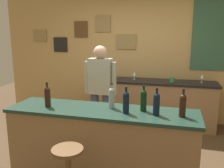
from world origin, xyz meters
The scene contains 14 objects.
ground_plane centered at (0.00, 0.00, 0.00)m, with size 10.00×10.00×0.00m, color #4C3823.
back_wall centered at (0.03, 2.03, 1.42)m, with size 6.00×0.09×2.80m.
bar_counter centered at (0.00, -0.40, 0.46)m, with size 2.26×0.60×0.92m.
side_counter centered at (0.40, 1.65, 0.45)m, with size 2.43×0.56×0.90m.
bartender centered at (-0.32, 0.57, 0.94)m, with size 0.52×0.21×1.62m.
wine_bottle_a centered at (-0.66, -0.47, 1.06)m, with size 0.07×0.07×0.31m.
wine_bottle_b centered at (0.10, -0.31, 1.06)m, with size 0.07×0.07×0.31m.
wine_bottle_c centered at (0.31, -0.46, 1.06)m, with size 0.07×0.07×0.31m.
wine_bottle_d centered at (0.49, -0.32, 1.06)m, with size 0.07×0.07×0.31m.
wine_bottle_e centered at (0.64, -0.44, 1.06)m, with size 0.07×0.07×0.31m.
wine_bottle_f centered at (0.92, -0.42, 1.06)m, with size 0.07×0.07×0.31m.
wine_glass_a centered at (0.03, 1.70, 1.01)m, with size 0.07×0.07×0.16m.
wine_glass_b centered at (1.31, 1.72, 1.01)m, with size 0.07×0.07×0.16m.
coffee_mug centered at (0.78, 1.57, 0.95)m, with size 0.13×0.08×0.09m.
Camera 1 is at (0.82, -3.00, 1.80)m, focal length 38.64 mm.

